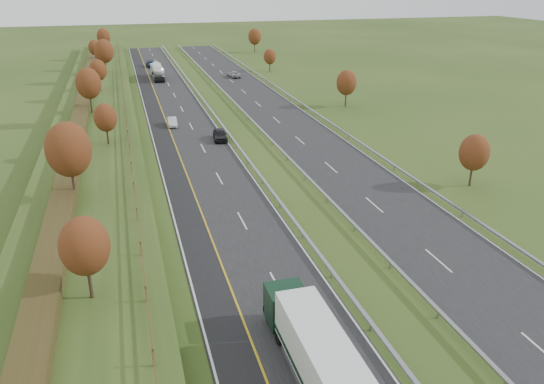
{
  "coord_description": "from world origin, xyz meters",
  "views": [
    {
      "loc": [
        -8.64,
        -22.36,
        22.04
      ],
      "look_at": [
        4.59,
        24.18,
        2.2
      ],
      "focal_mm": 35.0,
      "sensor_mm": 36.0,
      "label": 1
    }
  ],
  "objects_px": {
    "box_lorry": "(325,369)",
    "car_silver_mid": "(172,122)",
    "car_small_far": "(151,64)",
    "car_dark_near": "(220,135)",
    "car_oncoming": "(234,74)",
    "road_tanker": "(157,71)"
  },
  "relations": [
    {
      "from": "box_lorry",
      "to": "road_tanker",
      "type": "distance_m",
      "value": 103.66
    },
    {
      "from": "car_dark_near",
      "to": "car_small_far",
      "type": "relative_size",
      "value": 0.93
    },
    {
      "from": "car_small_far",
      "to": "car_oncoming",
      "type": "distance_m",
      "value": 26.93
    },
    {
      "from": "box_lorry",
      "to": "car_dark_near",
      "type": "height_order",
      "value": "box_lorry"
    },
    {
      "from": "road_tanker",
      "to": "car_oncoming",
      "type": "bearing_deg",
      "value": -9.8
    },
    {
      "from": "road_tanker",
      "to": "car_silver_mid",
      "type": "bearing_deg",
      "value": -91.57
    },
    {
      "from": "car_dark_near",
      "to": "car_small_far",
      "type": "bearing_deg",
      "value": 100.06
    },
    {
      "from": "road_tanker",
      "to": "car_small_far",
      "type": "distance_m",
      "value": 17.51
    },
    {
      "from": "box_lorry",
      "to": "car_small_far",
      "type": "xyz_separation_m",
      "value": [
        -1.14,
        121.13,
        -1.56
      ]
    },
    {
      "from": "car_silver_mid",
      "to": "car_oncoming",
      "type": "height_order",
      "value": "car_oncoming"
    },
    {
      "from": "car_silver_mid",
      "to": "car_oncoming",
      "type": "relative_size",
      "value": 0.82
    },
    {
      "from": "box_lorry",
      "to": "road_tanker",
      "type": "height_order",
      "value": "box_lorry"
    },
    {
      "from": "box_lorry",
      "to": "car_silver_mid",
      "type": "height_order",
      "value": "box_lorry"
    },
    {
      "from": "box_lorry",
      "to": "car_silver_mid",
      "type": "xyz_separation_m",
      "value": [
        -1.92,
        61.29,
        -1.64
      ]
    },
    {
      "from": "car_dark_near",
      "to": "road_tanker",
      "type": "bearing_deg",
      "value": 101.02
    },
    {
      "from": "box_lorry",
      "to": "road_tanker",
      "type": "relative_size",
      "value": 1.45
    },
    {
      "from": "box_lorry",
      "to": "car_dark_near",
      "type": "bearing_deg",
      "value": 85.69
    },
    {
      "from": "car_small_far",
      "to": "car_oncoming",
      "type": "relative_size",
      "value": 1.05
    },
    {
      "from": "car_oncoming",
      "to": "car_dark_near",
      "type": "bearing_deg",
      "value": 68.96
    },
    {
      "from": "box_lorry",
      "to": "car_small_far",
      "type": "distance_m",
      "value": 121.15
    },
    {
      "from": "box_lorry",
      "to": "car_small_far",
      "type": "height_order",
      "value": "box_lorry"
    },
    {
      "from": "road_tanker",
      "to": "car_oncoming",
      "type": "height_order",
      "value": "road_tanker"
    }
  ]
}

